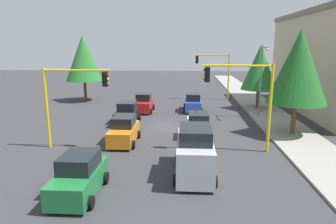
{
  "coord_description": "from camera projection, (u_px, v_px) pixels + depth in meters",
  "views": [
    {
      "loc": [
        25.46,
        2.03,
        6.98
      ],
      "look_at": [
        -0.48,
        0.41,
        1.2
      ],
      "focal_mm": 31.97,
      "sensor_mm": 36.0,
      "label": 1
    }
  ],
  "objects": [
    {
      "name": "traffic_signal_near_right",
      "position": [
        72.0,
        92.0,
        20.09
      ],
      "size": [
        0.36,
        4.59,
        5.54
      ],
      "color": "yellow",
      "rests_on": "ground"
    },
    {
      "name": "car_orange",
      "position": [
        124.0,
        131.0,
        21.84
      ],
      "size": [
        4.04,
        2.0,
        1.98
      ],
      "color": "orange",
      "rests_on": "ground"
    },
    {
      "name": "street_lamp_curbside",
      "position": [
        262.0,
        74.0,
        28.46
      ],
      "size": [
        2.15,
        0.28,
        7.0
      ],
      "color": "slate",
      "rests_on": "ground"
    },
    {
      "name": "car_white",
      "position": [
        198.0,
        126.0,
        23.1
      ],
      "size": [
        3.99,
        2.02,
        1.98
      ],
      "color": "white",
      "rests_on": "ground"
    },
    {
      "name": "ground_plane",
      "position": [
        163.0,
        126.0,
        26.44
      ],
      "size": [
        120.0,
        120.0,
        0.0
      ],
      "primitive_type": "plane",
      "color": "#353538"
    },
    {
      "name": "tree_roadside_near",
      "position": [
        298.0,
        67.0,
        22.69
      ],
      "size": [
        4.49,
        4.49,
        8.22
      ],
      "color": "brown",
      "rests_on": "ground"
    },
    {
      "name": "car_green",
      "position": [
        79.0,
        176.0,
        14.21
      ],
      "size": [
        4.0,
        2.09,
        1.98
      ],
      "color": "#1E7238",
      "rests_on": "ground"
    },
    {
      "name": "lane_arrow_near",
      "position": [
        88.0,
        184.0,
        15.4
      ],
      "size": [
        2.4,
        1.1,
        1.1
      ],
      "color": "silver",
      "rests_on": "ground"
    },
    {
      "name": "car_blue",
      "position": [
        193.0,
        103.0,
        32.46
      ],
      "size": [
        3.98,
        2.01,
        1.98
      ],
      "color": "blue",
      "rests_on": "ground"
    },
    {
      "name": "tree_roadside_mid",
      "position": [
        260.0,
        67.0,
        32.62
      ],
      "size": [
        3.9,
        3.9,
        7.12
      ],
      "color": "brown",
      "rests_on": "ground"
    },
    {
      "name": "tree_opposite_side",
      "position": [
        83.0,
        58.0,
        37.62
      ],
      "size": [
        4.51,
        4.51,
        8.25
      ],
      "color": "brown",
      "rests_on": "ground"
    },
    {
      "name": "delivery_van_silver",
      "position": [
        195.0,
        152.0,
        16.31
      ],
      "size": [
        4.8,
        2.22,
        2.77
      ],
      "color": "#B2B5BA",
      "rests_on": "ground"
    },
    {
      "name": "car_red",
      "position": [
        144.0,
        103.0,
        32.17
      ],
      "size": [
        3.73,
        2.03,
        1.98
      ],
      "color": "red",
      "rests_on": "ground"
    },
    {
      "name": "traffic_signal_far_left",
      "position": [
        215.0,
        68.0,
        38.83
      ],
      "size": [
        0.36,
        4.59,
        5.93
      ],
      "color": "yellow",
      "rests_on": "ground"
    },
    {
      "name": "sidewalk_kerb",
      "position": [
        269.0,
        114.0,
        30.66
      ],
      "size": [
        80.0,
        4.0,
        0.15
      ],
      "primitive_type": "cube",
      "color": "gray",
      "rests_on": "ground"
    },
    {
      "name": "car_black",
      "position": [
        127.0,
        114.0,
        27.25
      ],
      "size": [
        3.72,
        2.06,
        1.98
      ],
      "color": "black",
      "rests_on": "ground"
    },
    {
      "name": "traffic_signal_near_left",
      "position": [
        244.0,
        90.0,
        19.35
      ],
      "size": [
        0.36,
        4.59,
        5.89
      ],
      "color": "yellow",
      "rests_on": "ground"
    }
  ]
}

